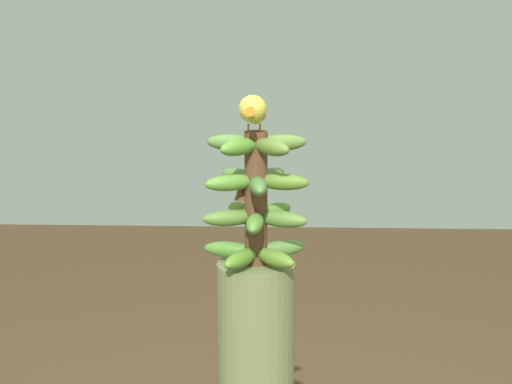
# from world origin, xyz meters

# --- Properties ---
(banana_bunch) EXTENTS (0.25, 0.25, 0.31)m
(banana_bunch) POSITION_xyz_m (0.00, 0.00, 1.15)
(banana_bunch) COLOR brown
(banana_bunch) RESTS_ON banana_tree
(perched_bird) EXTENTS (0.06, 0.22, 0.08)m
(perched_bird) POSITION_xyz_m (0.00, 0.02, 1.35)
(perched_bird) COLOR #C68933
(perched_bird) RESTS_ON banana_bunch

